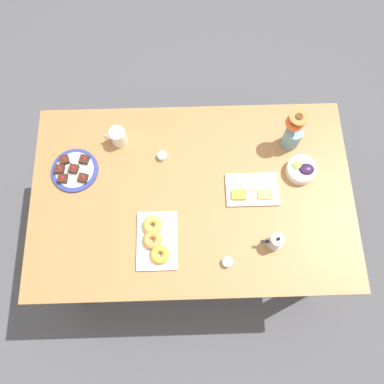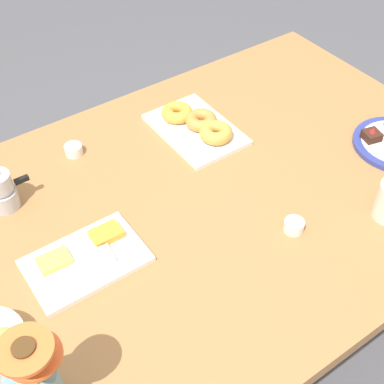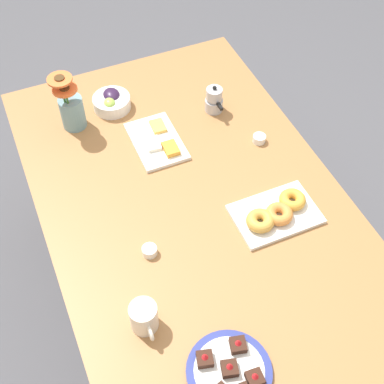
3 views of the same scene
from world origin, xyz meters
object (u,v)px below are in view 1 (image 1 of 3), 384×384
Objects in this scene: grape_bowl at (302,170)px; flower_vase at (292,135)px; cheese_platter at (252,190)px; dessert_plate at (74,170)px; jam_cup_honey at (162,156)px; moka_pot at (275,242)px; jam_cup_berry at (227,262)px; croissant_platter at (156,240)px; dining_table at (192,200)px; coffee_mug at (118,137)px.

flower_vase reaches higher than grape_bowl.
dessert_plate reaches higher than cheese_platter.
grape_bowl is 0.71m from jam_cup_honey.
grape_bowl is at bearing 171.67° from jam_cup_honey.
moka_pot is (0.13, 0.53, -0.03)m from flower_vase.
cheese_platter is 0.38m from jam_cup_berry.
dining_table is at bearing -128.00° from croissant_platter.
jam_cup_honey is 0.62m from jam_cup_berry.
grape_bowl is at bearing -169.11° from dining_table.
croissant_platter is (0.18, 0.23, 0.11)m from dining_table.
cheese_platter reaches higher than dining_table.
grape_bowl is 0.62× the size of dessert_plate.
cheese_platter is 0.28m from moka_pot.
dining_table is 0.27m from jam_cup_honey.
dining_table is 0.39m from jam_cup_berry.
moka_pot is (-0.22, -0.08, 0.03)m from jam_cup_berry.
grape_bowl is (-0.92, 0.20, -0.02)m from coffee_mug.
flower_vase is (-0.51, -0.27, 0.17)m from dining_table.
coffee_mug is 0.94m from grape_bowl.
moka_pot is at bearing 76.04° from flower_vase.
cheese_platter is at bearing 156.20° from coffee_mug.
moka_pot is (-0.75, 0.56, -0.00)m from coffee_mug.
cheese_platter is (0.26, 0.09, -0.02)m from grape_bowl.
cheese_platter is at bearing 20.15° from grape_bowl.
dessert_plate is at bearing -41.82° from croissant_platter.
flower_vase is at bearing -152.09° from dining_table.
coffee_mug is at bearing -144.01° from dessert_plate.
moka_pot is at bearing 145.93° from dining_table.
flower_vase reaches higher than coffee_mug.
dessert_plate is (0.22, 0.16, -0.04)m from coffee_mug.
jam_cup_honey is at bearing -41.49° from moka_pot.
croissant_platter is 1.19× the size of dessert_plate.
grape_bowl reaches higher than cheese_platter.
dessert_plate is (0.75, -0.48, -0.00)m from jam_cup_berry.
coffee_mug is 0.73m from cheese_platter.
dining_table is 13.85× the size of coffee_mug.
moka_pot reaches higher than dessert_plate.
moka_pot is at bearing 64.56° from grape_bowl.
dessert_plate is (0.41, -0.37, -0.01)m from croissant_platter.
dessert_plate is 1.98× the size of moka_pot.
flower_vase is (-0.69, -0.50, 0.06)m from croissant_platter.
coffee_mug is 0.49× the size of dessert_plate.
cheese_platter is 0.53m from croissant_platter.
dessert_plate is at bearing -1.88° from grape_bowl.
grape_bowl is 0.52× the size of croissant_platter.
flower_vase reaches higher than cheese_platter.
flower_vase is at bearing -120.26° from jam_cup_berry.
jam_cup_honey is at bearing 5.38° from flower_vase.
cheese_platter is 0.90m from dessert_plate.
jam_cup_honey is 1.00× the size of jam_cup_berry.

